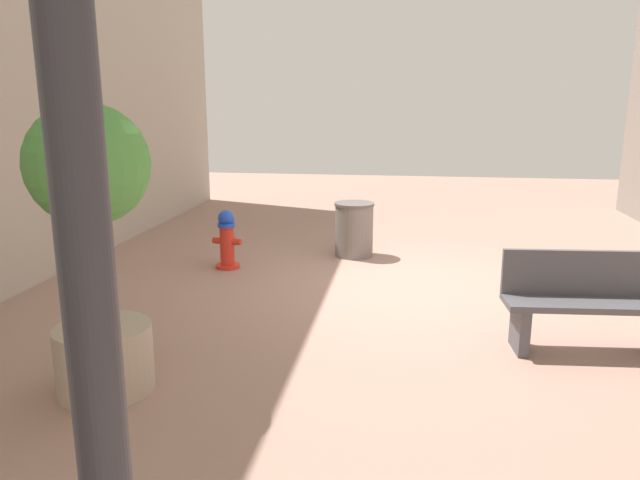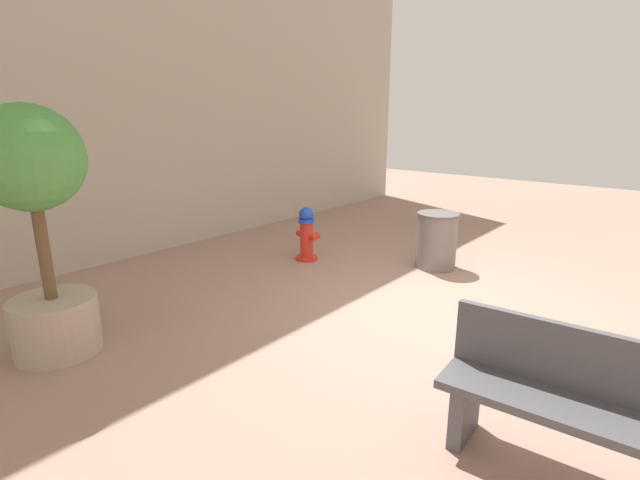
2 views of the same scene
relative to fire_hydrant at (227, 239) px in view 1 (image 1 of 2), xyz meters
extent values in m
plane|color=#9E7A6B|center=(-2.42, 0.49, -0.42)|extent=(23.40, 23.40, 0.00)
cylinder|color=red|center=(0.00, 0.01, -0.39)|extent=(0.34, 0.34, 0.05)
cylinder|color=red|center=(0.00, 0.01, -0.09)|extent=(0.20, 0.20, 0.55)
cylinder|color=blue|center=(0.00, 0.01, 0.21)|extent=(0.25, 0.25, 0.06)
sphere|color=blue|center=(0.00, 0.01, 0.30)|extent=(0.23, 0.23, 0.23)
cylinder|color=red|center=(0.15, -0.01, -0.03)|extent=(0.14, 0.11, 0.09)
cylinder|color=red|center=(-0.14, 0.03, -0.03)|extent=(0.14, 0.11, 0.09)
cylinder|color=red|center=(-0.02, -0.15, -0.07)|extent=(0.14, 0.15, 0.12)
cube|color=#4C4C51|center=(-3.62, 2.41, -0.19)|extent=(0.13, 0.40, 0.45)
cube|color=#4C4C51|center=(-4.25, 2.36, 0.06)|extent=(1.62, 0.56, 0.06)
cube|color=#4C4C51|center=(-4.24, 2.17, 0.31)|extent=(1.59, 0.18, 0.44)
cylinder|color=tan|center=(-0.11, 3.74, -0.14)|extent=(0.77, 0.77, 0.56)
cylinder|color=brown|center=(-0.11, 3.74, 0.65)|extent=(0.11, 0.11, 1.03)
sphere|color=#4C9342|center=(-0.11, 3.74, 1.44)|extent=(0.94, 0.94, 0.94)
cylinder|color=#2D2D33|center=(-1.73, 6.64, 1.42)|extent=(0.14, 0.14, 3.43)
cylinder|color=slate|center=(-1.72, -0.95, -0.02)|extent=(0.58, 0.58, 0.79)
cylinder|color=#5B5551|center=(-1.72, -0.95, 0.39)|extent=(0.61, 0.61, 0.04)
camera|label=1|loc=(-2.52, 7.98, 1.92)|focal=33.61mm
camera|label=2|loc=(-4.67, 5.26, 1.83)|focal=26.27mm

